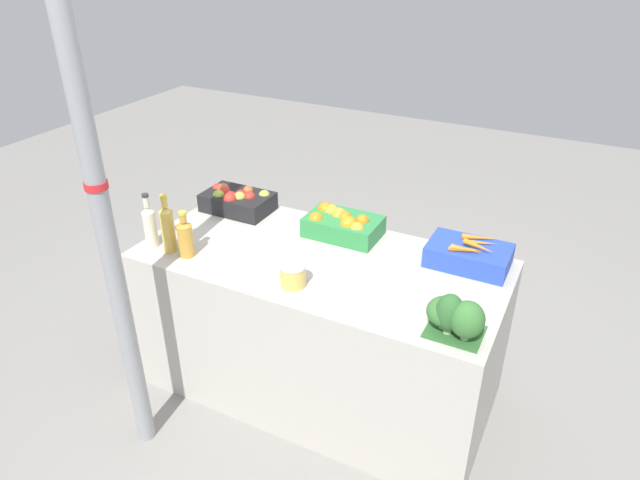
# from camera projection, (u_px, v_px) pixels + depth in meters

# --- Properties ---
(ground_plane) EXTENTS (10.00, 10.00, 0.00)m
(ground_plane) POSITION_uv_depth(u_px,v_px,m) (320.00, 385.00, 3.15)
(ground_plane) COLOR gray
(market_table) EXTENTS (1.77, 0.84, 0.81)m
(market_table) POSITION_uv_depth(u_px,v_px,m) (320.00, 326.00, 2.95)
(market_table) COLOR #B7B2A8
(market_table) RESTS_ON ground_plane
(support_pole) EXTENTS (0.09, 0.09, 2.58)m
(support_pole) POSITION_uv_depth(u_px,v_px,m) (99.00, 199.00, 2.21)
(support_pole) COLOR gray
(support_pole) RESTS_ON ground_plane
(apple_crate) EXTENTS (0.38, 0.24, 0.13)m
(apple_crate) POSITION_uv_depth(u_px,v_px,m) (237.00, 200.00, 3.19)
(apple_crate) COLOR black
(apple_crate) RESTS_ON market_table
(orange_crate) EXTENTS (0.38, 0.24, 0.14)m
(orange_crate) POSITION_uv_depth(u_px,v_px,m) (341.00, 223.00, 2.94)
(orange_crate) COLOR #2D8442
(orange_crate) RESTS_ON market_table
(carrot_crate) EXTENTS (0.38, 0.24, 0.14)m
(carrot_crate) POSITION_uv_depth(u_px,v_px,m) (469.00, 255.00, 2.68)
(carrot_crate) COLOR #2847B7
(carrot_crate) RESTS_ON market_table
(broccoli_pile) EXTENTS (0.23, 0.19, 0.18)m
(broccoli_pile) POSITION_uv_depth(u_px,v_px,m) (455.00, 316.00, 2.19)
(broccoli_pile) COLOR #2D602D
(broccoli_pile) RESTS_ON market_table
(juice_bottle_cloudy) EXTENTS (0.06, 0.06, 0.28)m
(juice_bottle_cloudy) POSITION_uv_depth(u_px,v_px,m) (150.00, 225.00, 2.81)
(juice_bottle_cloudy) COLOR beige
(juice_bottle_cloudy) RESTS_ON market_table
(juice_bottle_golden) EXTENTS (0.07, 0.07, 0.30)m
(juice_bottle_golden) POSITION_uv_depth(u_px,v_px,m) (168.00, 228.00, 2.76)
(juice_bottle_golden) COLOR gold
(juice_bottle_golden) RESTS_ON market_table
(juice_bottle_amber) EXTENTS (0.07, 0.07, 0.24)m
(juice_bottle_amber) POSITION_uv_depth(u_px,v_px,m) (185.00, 238.00, 2.73)
(juice_bottle_amber) COLOR gold
(juice_bottle_amber) RESTS_ON market_table
(pickle_jar) EXTENTS (0.12, 0.12, 0.11)m
(pickle_jar) POSITION_uv_depth(u_px,v_px,m) (293.00, 275.00, 2.52)
(pickle_jar) COLOR #DBBC56
(pickle_jar) RESTS_ON market_table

